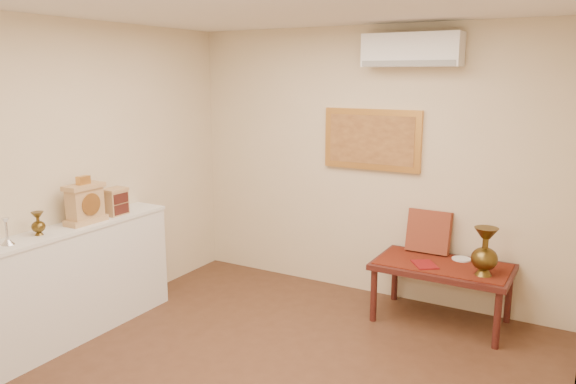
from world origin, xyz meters
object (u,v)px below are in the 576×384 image
Objects in this scene: display_ledge at (70,283)px; low_table at (442,271)px; mantel_clock at (85,203)px; wooden_chest at (115,201)px; brass_urn_tall at (485,247)px.

display_ledge reaches higher than low_table.
mantel_clock is 1.68× the size of wooden_chest.
brass_urn_tall reaches higher than display_ledge.
mantel_clock is at bearing -152.51° from brass_urn_tall.
mantel_clock reaches higher than display_ledge.
display_ledge is (-3.05, -1.76, -0.32)m from brass_urn_tall.
low_table is (2.65, 1.35, -0.62)m from wooden_chest.
display_ledge is at bearing -149.98° from brass_urn_tall.
wooden_chest is 3.03m from low_table.
display_ledge is at bearing -93.12° from wooden_chest.
brass_urn_tall is 0.42× the size of low_table.
low_table is at bearing 32.57° from mantel_clock.
brass_urn_tall is 1.23× the size of mantel_clock.
low_table is (-0.37, 0.12, -0.33)m from brass_urn_tall.
brass_urn_tall is 0.25× the size of display_ledge.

